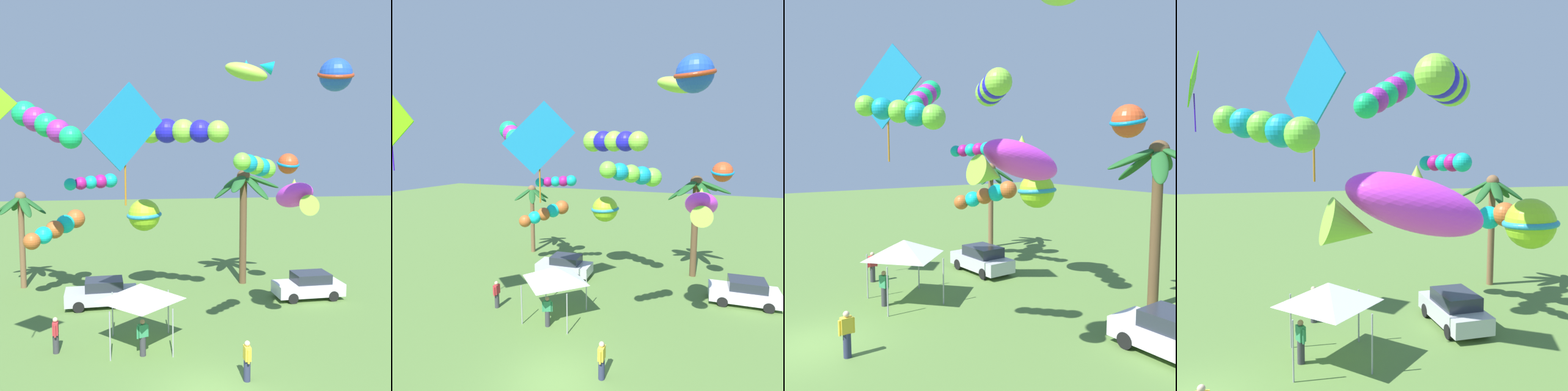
% 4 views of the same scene
% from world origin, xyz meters
% --- Properties ---
extents(ground_plane, '(120.00, 120.00, 0.00)m').
position_xyz_m(ground_plane, '(0.00, 0.00, 0.00)').
color(ground_plane, '#567A38').
extents(palm_tree_0, '(3.26, 3.14, 6.02)m').
position_xyz_m(palm_tree_0, '(-9.40, 14.21, 4.58)').
color(palm_tree_0, brown).
rests_on(palm_tree_0, ground).
extents(palm_tree_1, '(4.32, 4.33, 7.30)m').
position_xyz_m(palm_tree_1, '(4.36, 13.44, 5.62)').
color(palm_tree_1, brown).
rests_on(palm_tree_1, ground).
extents(parked_car_0, '(3.98, 1.89, 1.51)m').
position_xyz_m(parked_car_0, '(7.44, 10.01, 0.75)').
color(parked_car_0, silver).
rests_on(parked_car_0, ground).
extents(parked_car_1, '(4.00, 1.96, 1.51)m').
position_xyz_m(parked_car_1, '(-4.35, 10.14, 0.75)').
color(parked_car_1, '#BCBCC1').
rests_on(parked_car_1, ground).
extents(spectator_0, '(0.51, 0.36, 1.59)m').
position_xyz_m(spectator_0, '(-2.26, 3.60, 0.81)').
color(spectator_0, '#38383D').
rests_on(spectator_0, ground).
extents(spectator_1, '(0.26, 0.55, 1.59)m').
position_xyz_m(spectator_1, '(1.60, 0.90, 0.81)').
color(spectator_1, '#2D3351').
rests_on(spectator_1, ground).
extents(spectator_2, '(0.26, 0.55, 1.59)m').
position_xyz_m(spectator_2, '(-5.95, 4.33, 0.81)').
color(spectator_2, '#38383D').
rests_on(spectator_2, ground).
extents(festival_tent, '(2.86, 2.86, 2.85)m').
position_xyz_m(festival_tent, '(-2.31, 4.60, 2.47)').
color(festival_tent, '#9E9EA3').
rests_on(festival_tent, ground).
extents(kite_tube_0, '(4.37, 2.89, 1.29)m').
position_xyz_m(kite_tube_0, '(-0.26, 8.02, 9.56)').
color(kite_tube_0, '#8BDE3F').
extents(kite_diamond_1, '(3.23, 1.85, 5.12)m').
position_xyz_m(kite_diamond_1, '(-2.89, 4.20, 9.58)').
color(kite_diamond_1, '#177EB5').
extents(kite_tube_2, '(3.18, 3.21, 1.92)m').
position_xyz_m(kite_tube_2, '(-6.96, 12.27, 4.05)').
color(kite_tube_2, '#C05D26').
extents(kite_tube_3, '(2.71, 1.51, 0.82)m').
position_xyz_m(kite_tube_3, '(-4.66, 9.76, 6.91)').
color(kite_tube_3, '#10B3AB').
extents(kite_fish_4, '(2.75, 1.55, 1.37)m').
position_xyz_m(kite_fish_4, '(3.39, 8.52, 12.64)').
color(kite_fish_4, '#A8EA45').
extents(kite_tube_5, '(3.59, 3.34, 2.32)m').
position_xyz_m(kite_tube_5, '(-6.74, 7.78, 9.89)').
color(kite_tube_5, '#15C46C').
extents(kite_tube_6, '(2.17, 2.47, 1.13)m').
position_xyz_m(kite_tube_6, '(2.33, 2.74, 8.07)').
color(kite_tube_6, '#76DE3D').
extents(kite_fish_7, '(1.64, 3.50, 1.88)m').
position_xyz_m(kite_fish_7, '(4.91, 5.37, 6.50)').
color(kite_fish_7, '#EE3AF1').
extents(kite_ball_8, '(2.89, 2.89, 1.88)m').
position_xyz_m(kite_ball_8, '(-1.95, 12.09, 4.75)').
color(kite_ball_8, '#A0E325').
extents(kite_ball_9, '(1.53, 1.53, 1.17)m').
position_xyz_m(kite_ball_9, '(4.67, 0.70, 11.40)').
color(kite_ball_9, blue).
extents(kite_ball_10, '(1.45, 1.45, 1.14)m').
position_xyz_m(kite_ball_10, '(5.85, 9.39, 7.84)').
color(kite_ball_10, '#D04A22').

